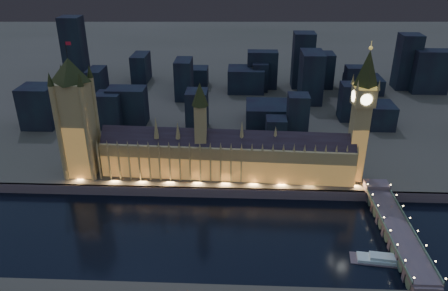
{
  "coord_description": "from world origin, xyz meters",
  "views": [
    {
      "loc": [
        18.14,
        -248.0,
        182.96
      ],
      "look_at": [
        5.0,
        55.0,
        38.0
      ],
      "focal_mm": 35.0,
      "sensor_mm": 36.0,
      "label": 1
    }
  ],
  "objects_px": {
    "westminster_bridge": "(395,229)",
    "river_boat": "(390,260)",
    "victoria_tower": "(76,112)",
    "palace_of_westminster": "(225,155)",
    "elizabeth_tower": "(362,106)"
  },
  "relations": [
    {
      "from": "westminster_bridge",
      "to": "river_boat",
      "type": "relative_size",
      "value": 2.27
    },
    {
      "from": "victoria_tower",
      "to": "palace_of_westminster",
      "type": "bearing_deg",
      "value": -0.08
    },
    {
      "from": "elizabeth_tower",
      "to": "westminster_bridge",
      "type": "height_order",
      "value": "elizabeth_tower"
    },
    {
      "from": "elizabeth_tower",
      "to": "river_boat",
      "type": "bearing_deg",
      "value": -87.21
    },
    {
      "from": "victoria_tower",
      "to": "westminster_bridge",
      "type": "bearing_deg",
      "value": -15.7
    },
    {
      "from": "palace_of_westminster",
      "to": "river_boat",
      "type": "relative_size",
      "value": 4.06
    },
    {
      "from": "palace_of_westminster",
      "to": "victoria_tower",
      "type": "bearing_deg",
      "value": 179.92
    },
    {
      "from": "palace_of_westminster",
      "to": "westminster_bridge",
      "type": "distance_m",
      "value": 135.42
    },
    {
      "from": "westminster_bridge",
      "to": "river_boat",
      "type": "distance_m",
      "value": 28.54
    },
    {
      "from": "victoria_tower",
      "to": "elizabeth_tower",
      "type": "bearing_deg",
      "value": 0.0
    },
    {
      "from": "victoria_tower",
      "to": "river_boat",
      "type": "relative_size",
      "value": 2.16
    },
    {
      "from": "palace_of_westminster",
      "to": "river_boat",
      "type": "distance_m",
      "value": 142.82
    },
    {
      "from": "westminster_bridge",
      "to": "river_boat",
      "type": "xyz_separation_m",
      "value": [
        -10.12,
        -26.31,
        -4.43
      ]
    },
    {
      "from": "palace_of_westminster",
      "to": "victoria_tower",
      "type": "distance_m",
      "value": 120.73
    },
    {
      "from": "victoria_tower",
      "to": "elizabeth_tower",
      "type": "relative_size",
      "value": 0.98
    }
  ]
}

